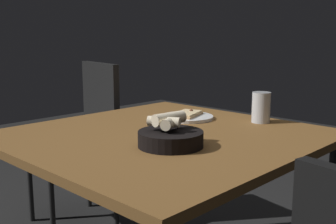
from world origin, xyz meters
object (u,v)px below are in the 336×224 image
object	(u,v)px
dining_table	(164,148)
beer_glass	(261,109)
pizza_plate	(187,116)
chair_far	(84,134)
bread_basket	(170,136)

from	to	relation	value
dining_table	beer_glass	world-z (taller)	beer_glass
dining_table	pizza_plate	xyz separation A→B (m)	(-0.27, -0.12, 0.07)
dining_table	chair_far	size ratio (longest dim) A/B	1.13
pizza_plate	bread_basket	xyz separation A→B (m)	(0.39, 0.27, 0.02)
pizza_plate	beer_glass	xyz separation A→B (m)	(-0.16, 0.28, 0.05)
bread_basket	beer_glass	size ratio (longest dim) A/B	1.70
beer_glass	chair_far	size ratio (longest dim) A/B	0.14
pizza_plate	bread_basket	world-z (taller)	bread_basket
pizza_plate	bread_basket	distance (m)	0.47
beer_glass	pizza_plate	bearing A→B (deg)	-59.97
bread_basket	beer_glass	xyz separation A→B (m)	(-0.55, 0.01, 0.02)
dining_table	bread_basket	distance (m)	0.21
dining_table	chair_far	bearing A→B (deg)	-106.36
dining_table	bread_basket	world-z (taller)	bread_basket
dining_table	beer_glass	distance (m)	0.47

